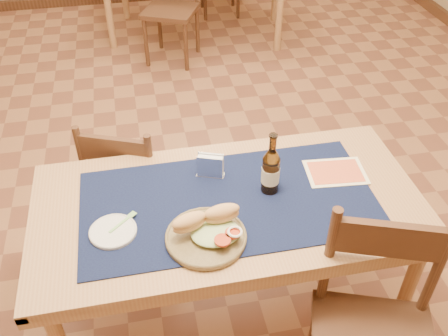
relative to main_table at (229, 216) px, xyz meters
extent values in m
cube|color=#976341|center=(0.00, 0.80, -0.68)|extent=(6.00, 7.00, 0.02)
cylinder|color=#A57B4E|center=(0.72, -0.32, -0.31)|extent=(0.06, 0.06, 0.71)
cylinder|color=#A57B4E|center=(-0.72, 0.32, -0.31)|extent=(0.06, 0.06, 0.71)
cylinder|color=#A57B4E|center=(0.72, 0.32, -0.31)|extent=(0.06, 0.06, 0.71)
cube|color=#A57B4E|center=(0.00, 0.00, 0.06)|extent=(1.60, 0.80, 0.04)
cube|color=#0F1C3A|center=(0.00, 0.00, 0.09)|extent=(1.20, 0.60, 0.01)
cylinder|color=#A57B4E|center=(-0.47, 3.11, -0.31)|extent=(0.06, 0.06, 0.71)
cylinder|color=#A57B4E|center=(1.05, 2.76, -0.31)|extent=(0.06, 0.06, 0.71)
cylinder|color=#482A19|center=(-0.16, 0.70, -0.45)|extent=(0.03, 0.03, 0.43)
cylinder|color=#482A19|center=(-0.48, 0.83, -0.45)|extent=(0.03, 0.03, 0.43)
cylinder|color=#482A19|center=(-0.29, 0.38, -0.45)|extent=(0.03, 0.03, 0.43)
cylinder|color=#482A19|center=(-0.61, 0.51, -0.45)|extent=(0.03, 0.03, 0.43)
cube|color=#482A19|center=(-0.38, 0.61, -0.24)|extent=(0.52, 0.52, 0.04)
cube|color=#482A19|center=(-0.45, 0.44, 0.09)|extent=(0.33, 0.16, 0.13)
cylinder|color=#482A19|center=(-0.29, 0.38, -0.02)|extent=(0.03, 0.03, 0.44)
cylinder|color=#482A19|center=(-0.61, 0.51, -0.02)|extent=(0.03, 0.03, 0.44)
cylinder|color=#482A19|center=(0.30, -0.35, -0.43)|extent=(0.04, 0.04, 0.48)
cube|color=#482A19|center=(0.49, -0.41, 0.19)|extent=(0.37, 0.16, 0.15)
cylinder|color=#482A19|center=(0.31, -0.34, 0.06)|extent=(0.04, 0.04, 0.49)
cylinder|color=#482A19|center=(0.67, -0.48, 0.06)|extent=(0.04, 0.04, 0.49)
cylinder|color=#482A19|center=(-0.18, 2.68, -0.44)|extent=(0.04, 0.04, 0.46)
cylinder|color=#482A19|center=(0.15, 2.52, -0.44)|extent=(0.04, 0.04, 0.46)
cylinder|color=#482A19|center=(-0.03, 3.01, -0.44)|extent=(0.04, 0.04, 0.46)
cylinder|color=#482A19|center=(0.31, 2.86, -0.44)|extent=(0.04, 0.04, 0.46)
cube|color=#482A19|center=(0.06, 2.77, -0.21)|extent=(0.57, 0.57, 0.04)
cylinder|color=#482A19|center=(0.50, 3.58, -0.45)|extent=(0.03, 0.03, 0.43)
cylinder|color=brown|center=(-0.13, -0.19, 0.10)|extent=(0.31, 0.31, 0.02)
torus|color=brown|center=(-0.13, -0.19, 0.10)|extent=(0.31, 0.31, 0.01)
ellipsoid|color=beige|center=(-0.09, -0.19, 0.12)|extent=(0.19, 0.15, 0.03)
ellipsoid|color=tan|center=(-0.18, -0.17, 0.17)|extent=(0.14, 0.09, 0.07)
ellipsoid|color=tan|center=(-0.06, -0.15, 0.17)|extent=(0.14, 0.07, 0.08)
cylinder|color=#B13517|center=(-0.08, -0.26, 0.14)|extent=(0.06, 0.06, 0.01)
cylinder|color=#B13517|center=(-0.03, -0.23, 0.14)|extent=(0.06, 0.06, 0.01)
torus|color=white|center=(-0.03, -0.23, 0.15)|extent=(0.06, 0.06, 0.01)
cylinder|color=silver|center=(-0.47, -0.08, 0.09)|extent=(0.18, 0.18, 0.01)
torus|color=silver|center=(-0.47, -0.08, 0.10)|extent=(0.18, 0.18, 0.01)
cube|color=#80C16A|center=(-0.44, -0.06, 0.10)|extent=(0.09, 0.08, 0.00)
cube|color=#80C16A|center=(-0.39, -0.02, 0.10)|extent=(0.04, 0.04, 0.00)
cylinder|color=#43270C|center=(0.18, 0.03, 0.17)|extent=(0.07, 0.07, 0.16)
cone|color=#43270C|center=(0.18, 0.03, 0.27)|extent=(0.07, 0.07, 0.04)
cylinder|color=#43270C|center=(0.18, 0.03, 0.33)|extent=(0.03, 0.03, 0.07)
cylinder|color=#43270C|center=(0.18, 0.03, 0.37)|extent=(0.04, 0.04, 0.01)
cylinder|color=beige|center=(0.18, 0.03, 0.17)|extent=(0.08, 0.08, 0.07)
cube|color=silver|center=(-0.04, 0.18, 0.09)|extent=(0.13, 0.08, 0.00)
cube|color=silver|center=(-0.05, 0.16, 0.14)|extent=(0.11, 0.04, 0.10)
cube|color=silver|center=(-0.04, 0.19, 0.14)|extent=(0.11, 0.04, 0.10)
cube|color=white|center=(-0.04, 0.18, 0.14)|extent=(0.11, 0.06, 0.09)
cube|color=#43A5D9|center=(-0.05, 0.16, 0.15)|extent=(0.07, 0.03, 0.03)
cube|color=#F9ECBC|center=(0.50, 0.09, 0.09)|extent=(0.27, 0.21, 0.00)
cube|color=#D25A36|center=(0.50, 0.09, 0.09)|extent=(0.24, 0.17, 0.00)
camera|label=1|loc=(-0.31, -1.45, 1.49)|focal=40.00mm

